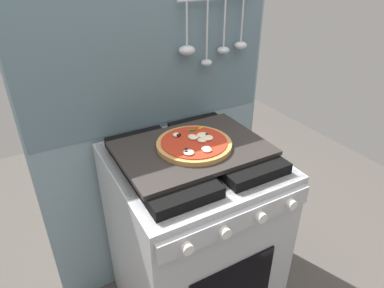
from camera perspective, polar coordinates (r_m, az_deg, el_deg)
kitchen_backsplash at (r=1.57m, az=-5.87°, el=0.89°), size 1.10×0.09×1.55m
stove at (r=1.53m, az=0.03°, el=-15.75°), size 0.60×0.64×0.90m
baking_tray at (r=1.25m, az=0.00°, el=-0.72°), size 0.54×0.38×0.02m
pizza_left at (r=1.24m, az=0.40°, el=0.03°), size 0.28×0.28×0.03m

